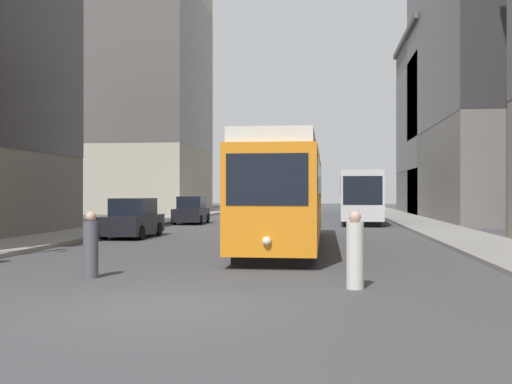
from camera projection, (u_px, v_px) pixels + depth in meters
The scene contains 12 objects.
ground_plane at pixel (169, 308), 10.85m from camera, with size 200.00×200.00×0.00m, color #424244.
sidewalk_left at pixel (188, 216), 51.62m from camera, with size 3.20×120.00×0.15m, color gray.
sidewalk_right at pixel (400, 217), 49.53m from camera, with size 3.20×120.00×0.15m, color gray.
streetcar at pixel (286, 192), 23.15m from camera, with size 2.69×14.78×3.89m.
transit_bus at pixel (360, 194), 40.85m from camera, with size 2.85×11.39×3.45m.
parked_car_left_near at pixel (133, 219), 27.69m from camera, with size 1.94×4.33×1.82m.
parked_car_left_mid at pixel (192, 211), 39.82m from camera, with size 2.00×4.42×1.82m.
pedestrian_crossing_near at pixel (91, 247), 14.60m from camera, with size 0.36×0.36×1.63m.
pedestrian_crossing_far at pixel (355, 253), 12.94m from camera, with size 0.38×0.38×1.69m.
building_left_corner at pixel (130, 80), 63.93m from camera, with size 15.41×16.72×27.46m.
building_right_corner at pixel (499, 28), 45.03m from camera, with size 11.10×23.19×28.20m.
building_right_far at pixel (472, 122), 57.34m from camera, with size 13.06×15.90×17.29m.
Camera 1 is at (2.84, -10.59, 2.10)m, focal length 41.89 mm.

